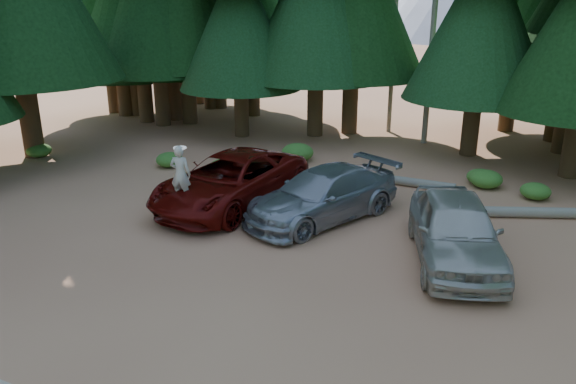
% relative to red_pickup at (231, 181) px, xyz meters
% --- Properties ---
extents(ground, '(160.00, 160.00, 0.00)m').
position_rel_red_pickup_xyz_m(ground, '(3.01, -4.22, -0.79)').
color(ground, '#A46545').
rests_on(ground, ground).
extents(forest_belt_north, '(36.00, 7.00, 22.00)m').
position_rel_red_pickup_xyz_m(forest_belt_north, '(3.01, 10.78, -0.79)').
color(forest_belt_north, black).
rests_on(forest_belt_north, ground).
extents(snag_back, '(0.20, 0.20, 10.00)m').
position_rel_red_pickup_xyz_m(snag_back, '(1.81, 11.78, 4.21)').
color(snag_back, gray).
rests_on(snag_back, ground).
extents(red_pickup, '(3.27, 5.98, 1.59)m').
position_rel_red_pickup_xyz_m(red_pickup, '(0.00, 0.00, 0.00)').
color(red_pickup, '#5F0B08').
rests_on(red_pickup, ground).
extents(silver_minivan_center, '(3.96, 5.43, 1.46)m').
position_rel_red_pickup_xyz_m(silver_minivan_center, '(2.98, 0.13, -0.06)').
color(silver_minivan_center, '#919398').
rests_on(silver_minivan_center, ground).
extents(silver_minivan_right, '(3.36, 5.16, 1.63)m').
position_rel_red_pickup_xyz_m(silver_minivan_right, '(6.89, -1.06, 0.02)').
color(silver_minivan_right, '#BAB4A5').
rests_on(silver_minivan_right, ground).
extents(frisbee_player, '(0.66, 0.50, 1.64)m').
position_rel_red_pickup_xyz_m(frisbee_player, '(-0.52, -1.84, 0.68)').
color(frisbee_player, beige).
rests_on(frisbee_player, ground).
extents(log_left, '(4.36, 0.68, 0.31)m').
position_rel_red_pickup_xyz_m(log_left, '(1.80, 3.27, -0.64)').
color(log_left, gray).
rests_on(log_left, ground).
extents(log_mid, '(3.69, 0.34, 0.30)m').
position_rel_red_pickup_xyz_m(log_mid, '(4.30, 4.09, -0.64)').
color(log_mid, gray).
rests_on(log_mid, ground).
extents(log_right, '(4.70, 2.12, 0.32)m').
position_rel_red_pickup_xyz_m(log_right, '(8.73, 2.85, -0.64)').
color(log_right, gray).
rests_on(log_right, ground).
extents(shrub_far_left, '(1.01, 1.01, 0.55)m').
position_rel_red_pickup_xyz_m(shrub_far_left, '(-4.20, 2.57, -0.52)').
color(shrub_far_left, '#367021').
rests_on(shrub_far_left, ground).
extents(shrub_left, '(0.97, 0.97, 0.53)m').
position_rel_red_pickup_xyz_m(shrub_left, '(-1.92, 2.70, -0.53)').
color(shrub_left, '#367021').
rests_on(shrub_left, ground).
extents(shrub_center_left, '(1.26, 1.26, 0.69)m').
position_rel_red_pickup_xyz_m(shrub_center_left, '(-0.12, 5.34, -0.45)').
color(shrub_center_left, '#367021').
rests_on(shrub_center_left, ground).
extents(shrub_center_right, '(0.95, 0.95, 0.52)m').
position_rel_red_pickup_xyz_m(shrub_center_right, '(6.78, 5.35, -0.53)').
color(shrub_center_right, '#367021').
rests_on(shrub_center_right, ground).
extents(shrub_right, '(1.08, 1.08, 0.60)m').
position_rel_red_pickup_xyz_m(shrub_right, '(6.98, 5.07, -0.50)').
color(shrub_right, '#367021').
rests_on(shrub_right, ground).
extents(shrub_far_right, '(0.94, 0.94, 0.52)m').
position_rel_red_pickup_xyz_m(shrub_far_right, '(8.56, 4.54, -0.54)').
color(shrub_far_right, '#367021').
rests_on(shrub_far_right, ground).
extents(shrub_edge_west, '(0.98, 0.98, 0.54)m').
position_rel_red_pickup_xyz_m(shrub_edge_west, '(-9.81, 1.51, -0.53)').
color(shrub_edge_west, '#367021').
rests_on(shrub_edge_west, ground).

